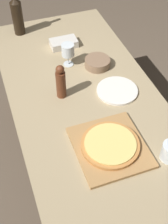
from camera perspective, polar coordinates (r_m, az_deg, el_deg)
name	(u,v)px	position (r m, az deg, el deg)	size (l,w,h in m)	color
ground_plane	(85,167)	(2.34, 0.11, -10.08)	(12.00, 12.00, 0.00)	brown
dining_table	(85,106)	(1.83, 0.14, 1.08)	(0.83, 1.78, 0.73)	#9E8966
cutting_board	(110,147)	(1.52, 4.78, -6.40)	(0.34, 0.36, 0.02)	#A87A47
pizza	(110,144)	(1.51, 4.83, -5.93)	(0.28, 0.28, 0.02)	#BC7A3D
wine_bottle	(17,15)	(2.25, -12.13, 16.94)	(0.08, 0.08, 0.35)	black
pepper_mill	(61,82)	(1.71, -4.26, 5.47)	(0.05, 0.05, 0.21)	#5B2D19
wine_glass	(68,51)	(1.92, -2.90, 11.16)	(0.08, 0.08, 0.15)	silver
small_bowl	(97,63)	(1.96, 2.47, 9.00)	(0.16, 0.16, 0.05)	#84664C
dinner_plate	(117,91)	(1.80, 6.08, 3.92)	(0.24, 0.24, 0.01)	silver
food_container	(64,43)	(2.14, -3.73, 12.48)	(0.18, 0.11, 0.05)	beige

